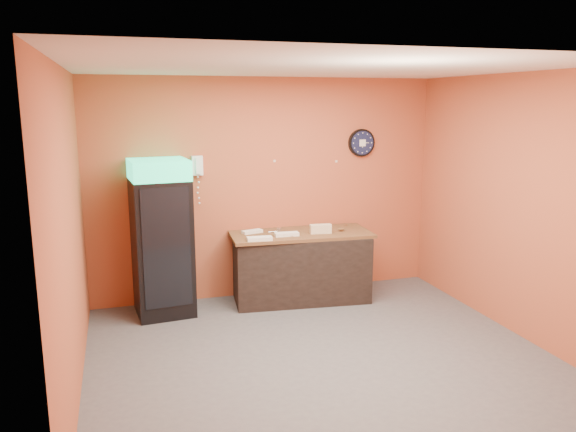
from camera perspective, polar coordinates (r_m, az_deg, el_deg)
name	(u,v)px	position (r m, az deg, el deg)	size (l,w,h in m)	color
floor	(320,355)	(5.80, 3.23, -13.95)	(4.50, 4.50, 0.00)	#47474C
back_wall	(267,188)	(7.23, -2.14, 2.83)	(4.50, 0.02, 2.80)	#AE5031
left_wall	(69,235)	(5.04, -21.35, -1.81)	(0.02, 4.00, 2.80)	#AE5031
right_wall	(519,206)	(6.48, 22.40, 0.93)	(0.02, 4.00, 2.80)	#AE5031
ceiling	(323,67)	(5.24, 3.58, 14.86)	(4.50, 4.00, 0.02)	white
beverage_cooler	(162,241)	(6.72, -12.70, -2.45)	(0.70, 0.71, 1.85)	black
prep_counter	(301,267)	(7.19, 1.29, -5.24)	(1.68, 0.75, 0.84)	black
wall_clock	(362,143)	(7.57, 7.49, 7.39)	(0.37, 0.06, 0.37)	black
wall_phone	(197,166)	(6.96, -9.19, 5.08)	(0.13, 0.11, 0.24)	white
butcher_paper	(301,234)	(7.07, 1.30, -1.83)	(1.76, 0.75, 0.04)	brown
sub_roll_stack	(321,229)	(7.02, 3.33, -1.31)	(0.28, 0.12, 0.11)	beige
wrapped_sandwich_left	(260,239)	(6.67, -2.91, -2.31)	(0.30, 0.12, 0.04)	white
wrapped_sandwich_mid	(287,234)	(6.88, -0.14, -1.86)	(0.29, 0.12, 0.04)	white
wrapped_sandwich_right	(252,232)	(7.04, -3.66, -1.59)	(0.26, 0.10, 0.04)	white
kitchen_tool	(279,230)	(7.08, -0.92, -1.43)	(0.06, 0.06, 0.06)	silver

